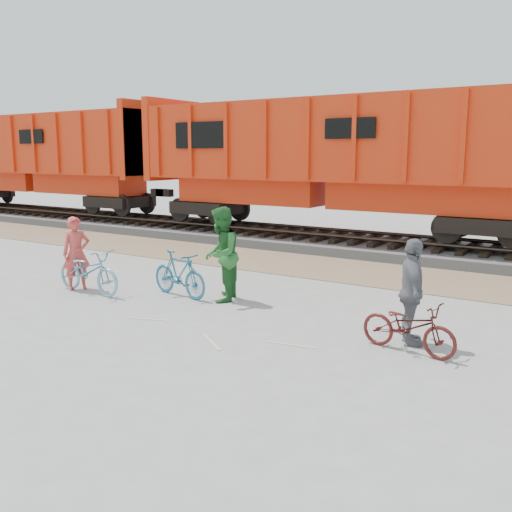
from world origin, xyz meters
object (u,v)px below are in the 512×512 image
object	(u,v)px
bicycle_teal	(179,274)
person_man	(221,254)
hopper_car_center	(329,157)
bicycle_blue	(88,271)
hopper_car_left	(43,156)
person_solo	(76,253)
bicycle_maroon	(408,327)
person_woman	(412,292)

from	to	relation	value
bicycle_teal	person_man	distance (m)	1.14
person_man	bicycle_teal	bearing A→B (deg)	-102.13
hopper_car_center	bicycle_blue	size ratio (longest dim) A/B	7.27
hopper_car_left	person_man	distance (m)	18.27
person_solo	bicycle_maroon	bearing A→B (deg)	-57.24
hopper_car_left	hopper_car_center	world-z (taller)	same
person_man	person_woman	world-z (taller)	person_man
bicycle_blue	hopper_car_left	bearing A→B (deg)	57.79
bicycle_teal	bicycle_blue	bearing A→B (deg)	124.19
person_man	person_solo	bearing A→B (deg)	-97.33
person_woman	hopper_car_left	bearing A→B (deg)	41.16
bicycle_blue	hopper_car_center	bearing A→B (deg)	-8.26
bicycle_blue	person_woman	size ratio (longest dim) A/B	1.09
hopper_car_left	bicycle_blue	distance (m)	16.37
hopper_car_center	person_solo	world-z (taller)	hopper_car_center
hopper_car_left	bicycle_teal	xyz separation A→B (m)	(15.35, -8.10, -2.50)
bicycle_teal	person_solo	world-z (taller)	person_solo
hopper_car_center	person_man	size ratio (longest dim) A/B	6.96
person_solo	person_man	world-z (taller)	person_man
hopper_car_center	person_solo	size ratio (longest dim) A/B	8.28
bicycle_teal	person_woman	bearing A→B (deg)	-84.83
hopper_car_left	person_man	bearing A→B (deg)	-25.79
bicycle_blue	person_man	bearing A→B (deg)	-68.01
person_man	person_woman	xyz separation A→B (m)	(4.29, -0.58, -0.12)
bicycle_blue	bicycle_teal	xyz separation A→B (m)	(1.91, 0.88, -0.00)
person_man	person_woman	distance (m)	4.33
person_woman	bicycle_blue	bearing A→B (deg)	67.48
hopper_car_left	hopper_car_center	xyz separation A→B (m)	(15.00, 0.00, 0.00)
bicycle_maroon	hopper_car_left	bearing A→B (deg)	74.93
bicycle_maroon	person_man	distance (m)	4.54
bicycle_maroon	person_solo	world-z (taller)	person_solo
bicycle_maroon	person_woman	distance (m)	0.62
person_woman	bicycle_maroon	bearing A→B (deg)	167.53
person_man	hopper_car_center	bearing A→B (deg)	166.29
hopper_car_center	person_solo	xyz separation A→B (m)	(-2.05, -8.89, -2.16)
hopper_car_left	person_man	world-z (taller)	hopper_car_left
hopper_car_left	bicycle_teal	bearing A→B (deg)	-27.82
hopper_car_center	bicycle_maroon	bearing A→B (deg)	-57.10
hopper_car_center	person_man	xyz separation A→B (m)	(1.35, -7.90, -2.00)
hopper_car_center	person_woman	distance (m)	10.41
bicycle_maroon	bicycle_blue	bearing A→B (deg)	98.91
hopper_car_left	person_solo	world-z (taller)	hopper_car_left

